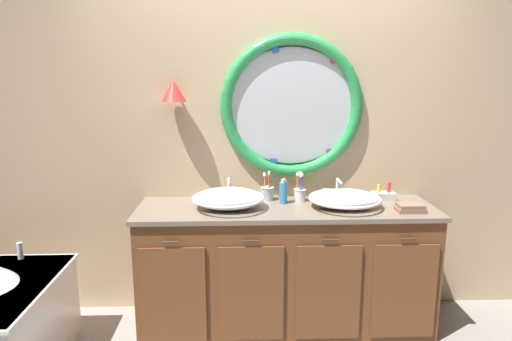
{
  "coord_description": "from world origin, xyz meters",
  "views": [
    {
      "loc": [
        -0.21,
        -2.59,
        1.69
      ],
      "look_at": [
        -0.11,
        0.25,
        1.09
      ],
      "focal_mm": 31.88,
      "sensor_mm": 36.0,
      "label": 1
    }
  ],
  "objects_px": {
    "soap_dispenser": "(283,192)",
    "folded_hand_towel": "(410,208)",
    "sink_basin_right": "(345,199)",
    "toothbrush_holder_right": "(300,193)",
    "toiletry_basket": "(383,195)",
    "sink_basin_left": "(228,198)",
    "toothbrush_holder_left": "(267,193)"
  },
  "relations": [
    {
      "from": "sink_basin_right",
      "to": "toiletry_basket",
      "type": "relative_size",
      "value": 3.07
    },
    {
      "from": "sink_basin_left",
      "to": "soap_dispenser",
      "type": "relative_size",
      "value": 2.69
    },
    {
      "from": "toothbrush_holder_left",
      "to": "folded_hand_towel",
      "type": "distance_m",
      "value": 0.94
    },
    {
      "from": "toiletry_basket",
      "to": "toothbrush_holder_left",
      "type": "bearing_deg",
      "value": 178.68
    },
    {
      "from": "sink_basin_right",
      "to": "soap_dispenser",
      "type": "relative_size",
      "value": 2.71
    },
    {
      "from": "toothbrush_holder_left",
      "to": "toothbrush_holder_right",
      "type": "height_order",
      "value": "toothbrush_holder_right"
    },
    {
      "from": "soap_dispenser",
      "to": "folded_hand_towel",
      "type": "bearing_deg",
      "value": -15.59
    },
    {
      "from": "sink_basin_right",
      "to": "soap_dispenser",
      "type": "height_order",
      "value": "soap_dispenser"
    },
    {
      "from": "sink_basin_left",
      "to": "toothbrush_holder_right",
      "type": "bearing_deg",
      "value": 18.27
    },
    {
      "from": "soap_dispenser",
      "to": "folded_hand_towel",
      "type": "relative_size",
      "value": 1.0
    },
    {
      "from": "toothbrush_holder_left",
      "to": "folded_hand_towel",
      "type": "height_order",
      "value": "toothbrush_holder_left"
    },
    {
      "from": "toothbrush_holder_right",
      "to": "soap_dispenser",
      "type": "height_order",
      "value": "toothbrush_holder_right"
    },
    {
      "from": "soap_dispenser",
      "to": "toiletry_basket",
      "type": "relative_size",
      "value": 1.13
    },
    {
      "from": "toiletry_basket",
      "to": "folded_hand_towel",
      "type": "bearing_deg",
      "value": -73.84
    },
    {
      "from": "toiletry_basket",
      "to": "sink_basin_right",
      "type": "bearing_deg",
      "value": -150.42
    },
    {
      "from": "sink_basin_right",
      "to": "toothbrush_holder_left",
      "type": "xyz_separation_m",
      "value": [
        -0.5,
        0.2,
        -0.01
      ]
    },
    {
      "from": "sink_basin_left",
      "to": "sink_basin_right",
      "type": "distance_m",
      "value": 0.76
    },
    {
      "from": "sink_basin_left",
      "to": "soap_dispenser",
      "type": "bearing_deg",
      "value": 16.69
    },
    {
      "from": "toothbrush_holder_left",
      "to": "soap_dispenser",
      "type": "xyz_separation_m",
      "value": [
        0.1,
        -0.09,
        0.03
      ]
    },
    {
      "from": "toothbrush_holder_left",
      "to": "soap_dispenser",
      "type": "bearing_deg",
      "value": -39.4
    },
    {
      "from": "folded_hand_towel",
      "to": "toiletry_basket",
      "type": "bearing_deg",
      "value": 106.16
    },
    {
      "from": "sink_basin_left",
      "to": "sink_basin_right",
      "type": "height_order",
      "value": "sink_basin_left"
    },
    {
      "from": "sink_basin_right",
      "to": "toothbrush_holder_left",
      "type": "bearing_deg",
      "value": 158.36
    },
    {
      "from": "toothbrush_holder_right",
      "to": "toothbrush_holder_left",
      "type": "bearing_deg",
      "value": 170.85
    },
    {
      "from": "toothbrush_holder_left",
      "to": "folded_hand_towel",
      "type": "relative_size",
      "value": 1.16
    },
    {
      "from": "sink_basin_right",
      "to": "soap_dispenser",
      "type": "distance_m",
      "value": 0.41
    },
    {
      "from": "sink_basin_right",
      "to": "toothbrush_holder_right",
      "type": "relative_size",
      "value": 2.29
    },
    {
      "from": "toothbrush_holder_right",
      "to": "soap_dispenser",
      "type": "bearing_deg",
      "value": -156.97
    },
    {
      "from": "toothbrush_holder_right",
      "to": "soap_dispenser",
      "type": "xyz_separation_m",
      "value": [
        -0.12,
        -0.05,
        0.02
      ]
    },
    {
      "from": "soap_dispenser",
      "to": "folded_hand_towel",
      "type": "xyz_separation_m",
      "value": [
        0.79,
        -0.22,
        -0.05
      ]
    },
    {
      "from": "folded_hand_towel",
      "to": "toothbrush_holder_right",
      "type": "bearing_deg",
      "value": 158.06
    },
    {
      "from": "sink_basin_left",
      "to": "sink_basin_right",
      "type": "relative_size",
      "value": 0.99
    }
  ]
}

